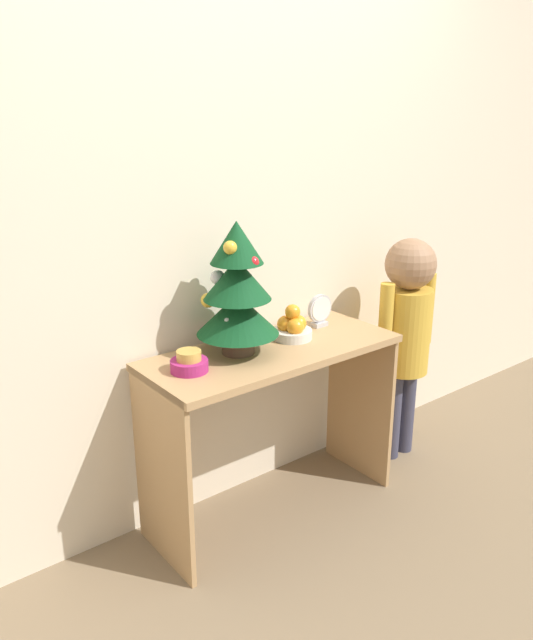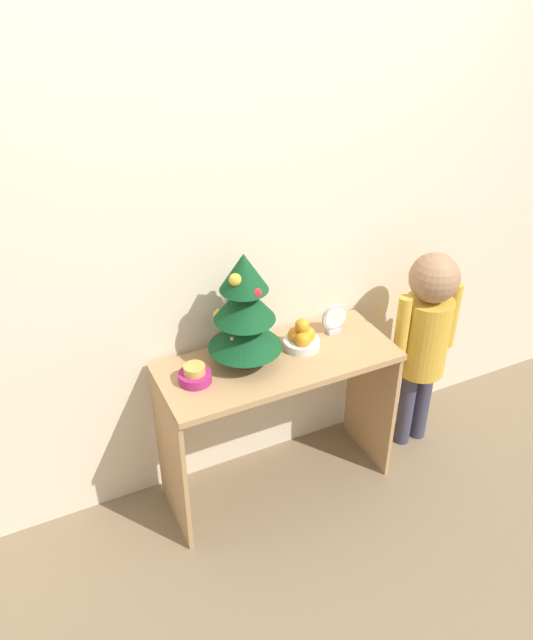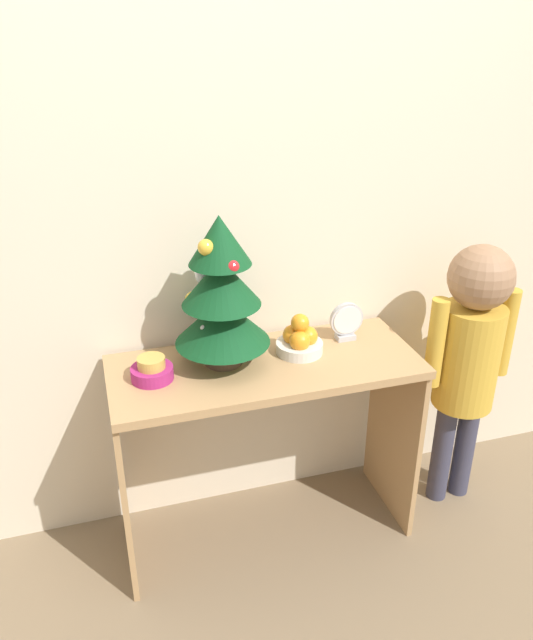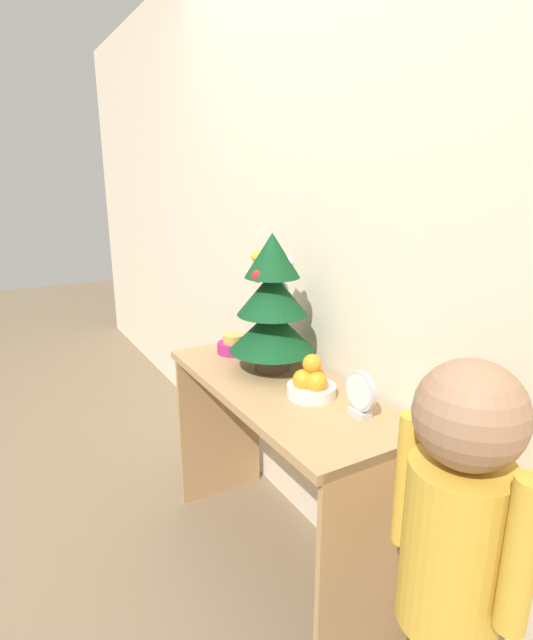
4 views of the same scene
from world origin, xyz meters
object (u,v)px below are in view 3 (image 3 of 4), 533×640
at_px(fruit_bowl, 300,340).
at_px(singing_bowl, 152,370).
at_px(desk_clock, 346,322).
at_px(child_figure, 470,346).
at_px(mini_tree, 221,294).

distance_m(fruit_bowl, singing_bowl, 0.52).
bearing_deg(desk_clock, child_figure, -13.09).
distance_m(mini_tree, singing_bowl, 0.33).
xyz_separation_m(singing_bowl, child_figure, (1.17, -0.03, -0.08)).
distance_m(fruit_bowl, child_figure, 0.66).
bearing_deg(singing_bowl, desk_clock, 6.07).
relative_size(mini_tree, desk_clock, 3.59).
relative_size(fruit_bowl, child_figure, 0.15).
bearing_deg(mini_tree, fruit_bowl, -1.82).
height_order(mini_tree, desk_clock, mini_tree).
relative_size(singing_bowl, desk_clock, 0.96).
bearing_deg(mini_tree, child_figure, -4.41).
height_order(singing_bowl, desk_clock, desk_clock).
bearing_deg(desk_clock, fruit_bowl, -167.10).
bearing_deg(fruit_bowl, desk_clock, 12.90).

